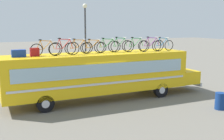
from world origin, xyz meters
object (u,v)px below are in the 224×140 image
Objects in this scene: rooftop_bicycle_1 at (45,49)px; rooftop_bicycle_5 at (107,46)px; rooftop_bicycle_2 at (64,48)px; bus at (103,73)px; rooftop_bicycle_4 at (93,47)px; luggage_bag_1 at (19,53)px; rooftop_bicycle_9 at (163,45)px; trash_bin at (220,101)px; street_lamp at (85,32)px; rooftop_bicycle_6 at (120,45)px; rooftop_bicycle_7 at (136,46)px; rooftop_bicycle_8 at (152,45)px; rooftop_bicycle_3 at (79,47)px; luggage_bag_2 at (35,52)px.

rooftop_bicycle_5 is (3.80, 0.18, 0.00)m from rooftop_bicycle_1.
rooftop_bicycle_5 is (2.81, 0.44, -0.03)m from rooftop_bicycle_2.
bus is 7.61× the size of rooftop_bicycle_4.
luggage_bag_1 is 8.94m from rooftop_bicycle_9.
luggage_bag_1 is 0.79× the size of trash_bin.
rooftop_bicycle_4 is 0.27× the size of street_lamp.
rooftop_bicycle_4 is 1.84m from rooftop_bicycle_6.
rooftop_bicycle_7 is (5.62, -0.13, 0.01)m from rooftop_bicycle_1.
rooftop_bicycle_6 is at bearing 155.26° from rooftop_bicycle_7.
rooftop_bicycle_8 is (5.63, -0.13, -0.01)m from rooftop_bicycle_2.
rooftop_bicycle_2 reaches higher than rooftop_bicycle_5.
rooftop_bicycle_5 is at bearing 2.13° from luggage_bag_1.
rooftop_bicycle_7 is 1.85× the size of trash_bin.
street_lamp is at bearing 79.08° from bus.
rooftop_bicycle_6 is at bearing 127.28° from trash_bin.
bus is 1.64m from rooftop_bicycle_5.
rooftop_bicycle_7 is at bearing -6.43° from rooftop_bicycle_4.
luggage_bag_1 is 0.43× the size of rooftop_bicycle_7.
rooftop_bicycle_5 is at bearing 168.55° from rooftop_bicycle_8.
bus is 2.13m from rooftop_bicycle_3.
bus is 7.40× the size of rooftop_bicycle_3.
rooftop_bicycle_3 is (3.38, 0.14, 0.18)m from luggage_bag_1.
trash_bin is 12.50m from street_lamp.
luggage_bag_2 is 8.11m from rooftop_bicycle_9.
rooftop_bicycle_3 is 0.97× the size of rooftop_bicycle_5.
rooftop_bicycle_9 is at bearing 101.88° from trash_bin.
rooftop_bicycle_1 is at bearing -176.49° from rooftop_bicycle_6.
rooftop_bicycle_5 is (5.22, 0.19, 0.19)m from luggage_bag_1.
bus is 7.37m from street_lamp.
luggage_bag_2 is 0.28× the size of rooftop_bicycle_6.
rooftop_bicycle_1 is 0.94× the size of rooftop_bicycle_5.
street_lamp is (6.14, 6.89, 0.90)m from luggage_bag_1.
rooftop_bicycle_5 is 1.08× the size of rooftop_bicycle_9.
rooftop_bicycle_7 is at bearing -3.93° from rooftop_bicycle_3.
rooftop_bicycle_3 is at bearing 144.06° from trash_bin.
rooftop_bicycle_1 is at bearing -4.90° from luggage_bag_2.
rooftop_bicycle_2 reaches higher than rooftop_bicycle_7.
street_lamp is (-0.00, 6.58, 0.70)m from rooftop_bicycle_6.
rooftop_bicycle_6 is (4.72, 0.29, 0.01)m from rooftop_bicycle_1.
rooftop_bicycle_4 is 0.92× the size of rooftop_bicycle_8.
rooftop_bicycle_3 is at bearing 173.64° from rooftop_bicycle_8.
trash_bin is 0.15× the size of street_lamp.
rooftop_bicycle_6 is 0.92× the size of rooftop_bicycle_8.
rooftop_bicycle_6 is at bearing 2.86° from luggage_bag_1.
street_lamp reaches higher than rooftop_bicycle_6.
rooftop_bicycle_6 is 2.02m from rooftop_bicycle_8.
rooftop_bicycle_4 is (4.31, 0.20, 0.17)m from luggage_bag_1.
rooftop_bicycle_4 is (1.90, 0.45, -0.04)m from rooftop_bicycle_2.
bus is at bearing 177.09° from rooftop_bicycle_7.
luggage_bag_1 reaches higher than bus.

